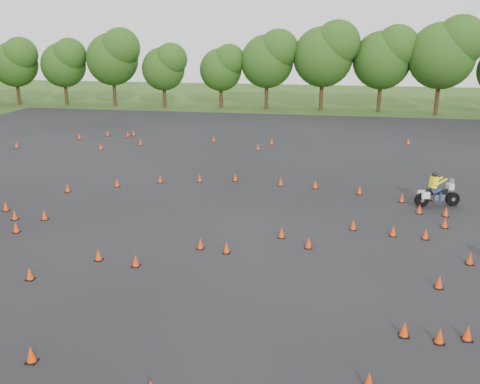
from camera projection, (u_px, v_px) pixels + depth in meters
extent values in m
plane|color=#2D5119|center=(223.00, 247.00, 22.36)|extent=(140.00, 140.00, 0.00)
plane|color=black|center=(247.00, 203.00, 28.01)|extent=(62.00, 62.00, 0.00)
cone|color=#F03A0A|center=(429.00, 196.00, 28.42)|extent=(0.26, 0.26, 0.45)
cone|color=#F03A0A|center=(281.00, 182.00, 31.06)|extent=(0.26, 0.26, 0.45)
cone|color=#F03A0A|center=(309.00, 243.00, 22.15)|extent=(0.26, 0.26, 0.45)
cone|color=#F03A0A|center=(258.00, 147.00, 40.24)|extent=(0.26, 0.26, 0.45)
cone|color=#F03A0A|center=(226.00, 248.00, 21.67)|extent=(0.26, 0.26, 0.45)
cone|color=#F03A0A|center=(426.00, 234.00, 23.10)|extent=(0.26, 0.26, 0.45)
cone|color=#F03A0A|center=(360.00, 190.00, 29.42)|extent=(0.26, 0.26, 0.45)
cone|color=#F03A0A|center=(16.00, 228.00, 23.88)|extent=(0.26, 0.26, 0.45)
cone|color=#F03A0A|center=(44.00, 215.00, 25.46)|extent=(0.26, 0.26, 0.45)
cone|color=#F03A0A|center=(128.00, 134.00, 45.15)|extent=(0.26, 0.26, 0.45)
cone|color=#F03A0A|center=(160.00, 179.00, 31.67)|extent=(0.26, 0.26, 0.45)
cone|color=#F03A0A|center=(67.00, 188.00, 29.83)|extent=(0.26, 0.26, 0.45)
cone|color=#F03A0A|center=(200.00, 244.00, 22.07)|extent=(0.26, 0.26, 0.45)
cone|color=#F03A0A|center=(393.00, 231.00, 23.45)|extent=(0.26, 0.26, 0.45)
cone|color=#F03A0A|center=(101.00, 147.00, 40.36)|extent=(0.26, 0.26, 0.45)
cone|color=#F03A0A|center=(134.00, 133.00, 45.72)|extent=(0.26, 0.26, 0.45)
cone|color=#F03A0A|center=(136.00, 261.00, 20.44)|extent=(0.26, 0.26, 0.45)
cone|color=#F03A0A|center=(439.00, 282.00, 18.71)|extent=(0.26, 0.26, 0.45)
cone|color=#F03A0A|center=(468.00, 333.00, 15.56)|extent=(0.26, 0.26, 0.45)
cone|color=#F03A0A|center=(402.00, 198.00, 28.10)|extent=(0.26, 0.26, 0.45)
cone|color=#F03A0A|center=(98.00, 255.00, 20.98)|extent=(0.26, 0.26, 0.45)
cone|color=#F03A0A|center=(31.00, 355.00, 14.53)|extent=(0.26, 0.26, 0.45)
cone|color=#F03A0A|center=(235.00, 177.00, 32.00)|extent=(0.26, 0.26, 0.45)
cone|color=#F03A0A|center=(15.00, 215.00, 25.48)|extent=(0.26, 0.26, 0.45)
cone|color=#F03A0A|center=(6.00, 207.00, 26.69)|extent=(0.26, 0.26, 0.45)
cone|color=#F03A0A|center=(117.00, 183.00, 30.84)|extent=(0.26, 0.26, 0.45)
cone|color=#F03A0A|center=(440.00, 336.00, 15.42)|extent=(0.26, 0.26, 0.45)
cone|color=#F03A0A|center=(369.00, 381.00, 13.44)|extent=(0.26, 0.26, 0.45)
cone|color=#F03A0A|center=(404.00, 329.00, 15.76)|extent=(0.26, 0.26, 0.45)
cone|color=#F03A0A|center=(108.00, 133.00, 45.58)|extent=(0.26, 0.26, 0.45)
cone|color=#F03A0A|center=(408.00, 142.00, 42.20)|extent=(0.26, 0.26, 0.45)
cone|color=#F03A0A|center=(79.00, 136.00, 44.27)|extent=(0.26, 0.26, 0.45)
cone|color=#F03A0A|center=(419.00, 209.00, 26.33)|extent=(0.26, 0.26, 0.45)
cone|color=#F03A0A|center=(315.00, 185.00, 30.51)|extent=(0.26, 0.26, 0.45)
cone|color=#F03A0A|center=(214.00, 139.00, 43.25)|extent=(0.26, 0.26, 0.45)
cone|color=#F03A0A|center=(17.00, 145.00, 40.93)|extent=(0.26, 0.26, 0.45)
cone|color=#F03A0A|center=(282.00, 233.00, 23.26)|extent=(0.26, 0.26, 0.45)
cone|color=#F03A0A|center=(30.00, 274.00, 19.35)|extent=(0.26, 0.26, 0.45)
cone|color=#F03A0A|center=(446.00, 212.00, 25.94)|extent=(0.26, 0.26, 0.45)
cone|color=#F03A0A|center=(272.00, 142.00, 42.10)|extent=(0.26, 0.26, 0.45)
cone|color=#F03A0A|center=(445.00, 223.00, 24.44)|extent=(0.26, 0.26, 0.45)
cone|color=#F03A0A|center=(140.00, 142.00, 42.06)|extent=(0.26, 0.26, 0.45)
cone|color=#F03A0A|center=(200.00, 178.00, 31.85)|extent=(0.26, 0.26, 0.45)
cone|color=#F03A0A|center=(470.00, 259.00, 20.63)|extent=(0.26, 0.26, 0.45)
cone|color=#F03A0A|center=(353.00, 225.00, 24.20)|extent=(0.26, 0.26, 0.45)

